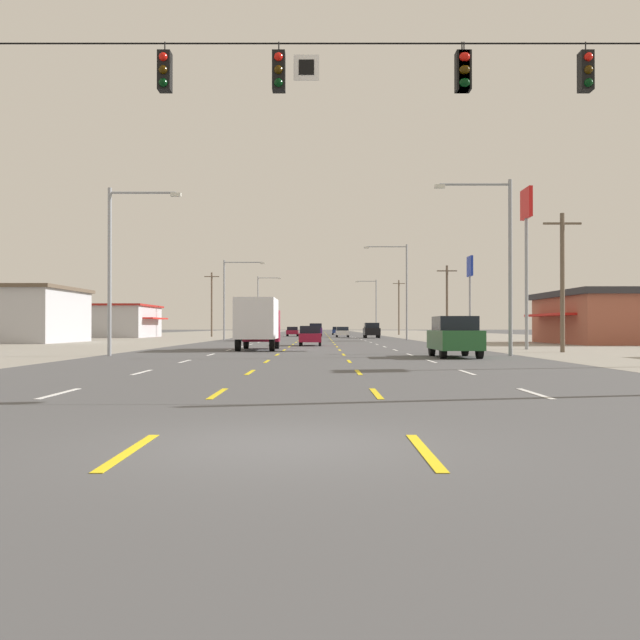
# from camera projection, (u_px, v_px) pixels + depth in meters

# --- Properties ---
(ground_plane) EXTENTS (572.00, 572.00, 0.00)m
(ground_plane) POSITION_uv_depth(u_px,v_px,m) (316.00, 341.00, 75.19)
(ground_plane) COLOR #4C4C4F
(lot_apron_left) EXTENTS (28.00, 440.00, 0.01)m
(lot_apron_left) POSITION_uv_depth(u_px,v_px,m) (74.00, 341.00, 75.21)
(lot_apron_left) COLOR gray
(lot_apron_left) RESTS_ON ground
(lot_apron_right) EXTENTS (28.00, 440.00, 0.01)m
(lot_apron_right) POSITION_uv_depth(u_px,v_px,m) (557.00, 341.00, 75.16)
(lot_apron_right) COLOR gray
(lot_apron_right) RESTS_ON ground
(lane_markings) EXTENTS (10.64, 227.60, 0.01)m
(lane_markings) POSITION_uv_depth(u_px,v_px,m) (317.00, 336.00, 113.68)
(lane_markings) COLOR white
(lane_markings) RESTS_ON ground
(signal_span_wire) EXTENTS (27.07, 0.52, 9.17)m
(signal_span_wire) POSITION_uv_depth(u_px,v_px,m) (307.00, 151.00, 17.22)
(signal_span_wire) COLOR brown
(signal_span_wire) RESTS_ON ground
(suv_far_right_nearest) EXTENTS (1.98, 4.90, 1.98)m
(suv_far_right_nearest) POSITION_uv_depth(u_px,v_px,m) (455.00, 336.00, 35.49)
(suv_far_right_nearest) COLOR #235B2D
(suv_far_right_nearest) RESTS_ON ground
(box_truck_inner_left_near) EXTENTS (2.40, 7.20, 3.23)m
(box_truck_inner_left_near) POSITION_uv_depth(u_px,v_px,m) (259.00, 321.00, 46.47)
(box_truck_inner_left_near) COLOR maroon
(box_truck_inner_left_near) RESTS_ON ground
(hatchback_center_turn_mid) EXTENTS (1.72, 3.90, 1.54)m
(hatchback_center_turn_mid) POSITION_uv_depth(u_px,v_px,m) (311.00, 336.00, 57.05)
(hatchback_center_turn_mid) COLOR maroon
(hatchback_center_turn_mid) RESTS_ON ground
(hatchback_far_left_midfar) EXTENTS (1.72, 3.90, 1.54)m
(hatchback_far_left_midfar) POSITION_uv_depth(u_px,v_px,m) (249.00, 333.00, 76.58)
(hatchback_far_left_midfar) COLOR #4C196B
(hatchback_far_left_midfar) RESTS_ON ground
(suv_far_right_far) EXTENTS (1.98, 4.90, 1.98)m
(suv_far_right_far) POSITION_uv_depth(u_px,v_px,m) (372.00, 330.00, 95.34)
(suv_far_right_far) COLOR black
(suv_far_right_far) RESTS_ON ground
(sedan_inner_right_farther) EXTENTS (1.80, 4.50, 1.46)m
(sedan_inner_right_farther) POSITION_uv_depth(u_px,v_px,m) (343.00, 332.00, 102.25)
(sedan_inner_right_farther) COLOR white
(sedan_inner_right_farther) RESTS_ON ground
(suv_center_turn_farthest) EXTENTS (1.98, 4.90, 1.98)m
(suv_center_turn_farthest) POSITION_uv_depth(u_px,v_px,m) (316.00, 330.00, 112.13)
(suv_center_turn_farthest) COLOR #4C196B
(suv_center_turn_farthest) RESTS_ON ground
(sedan_inner_left_distant_a) EXTENTS (1.80, 4.50, 1.46)m
(sedan_inner_left_distant_a) POSITION_uv_depth(u_px,v_px,m) (293.00, 331.00, 112.79)
(sedan_inner_left_distant_a) COLOR maroon
(sedan_inner_left_distant_a) RESTS_ON ground
(sedan_inner_right_distant_b) EXTENTS (1.80, 4.50, 1.46)m
(sedan_inner_right_distant_b) POSITION_uv_depth(u_px,v_px,m) (338.00, 331.00, 132.27)
(sedan_inner_right_distant_b) COLOR navy
(sedan_inner_right_distant_b) RESTS_ON ground
(storefront_left_row_1) EXTENTS (9.70, 13.19, 5.18)m
(storefront_left_row_1) POSITION_uv_depth(u_px,v_px,m) (23.00, 315.00, 68.70)
(storefront_left_row_1) COLOR #B2B2B7
(storefront_left_row_1) RESTS_ON ground
(storefront_left_row_2) EXTENTS (13.41, 14.56, 4.50)m
(storefront_left_row_2) POSITION_uv_depth(u_px,v_px,m) (110.00, 321.00, 102.28)
(storefront_left_row_2) COLOR #B2B2B7
(storefront_left_row_2) RESTS_ON ground
(storefront_right_row_1) EXTENTS (15.15, 15.55, 4.61)m
(storefront_right_row_1) POSITION_uv_depth(u_px,v_px,m) (633.00, 317.00, 64.50)
(storefront_right_row_1) COLOR #A35642
(storefront_right_row_1) RESTS_ON ground
(pole_sign_right_row_1) EXTENTS (0.24, 2.12, 10.46)m
(pole_sign_right_row_1) POSITION_uv_depth(u_px,v_px,m) (527.00, 227.00, 47.62)
(pole_sign_right_row_1) COLOR gray
(pole_sign_right_row_1) RESTS_ON ground
(pole_sign_right_row_2) EXTENTS (0.24, 2.28, 8.97)m
(pole_sign_right_row_2) POSITION_uv_depth(u_px,v_px,m) (471.00, 276.00, 77.88)
(pole_sign_right_row_2) COLOR gray
(pole_sign_right_row_2) RESTS_ON ground
(streetlight_left_row_0) EXTENTS (3.71, 0.26, 8.52)m
(streetlight_left_row_0) POSITION_uv_depth(u_px,v_px,m) (118.00, 258.00, 37.15)
(streetlight_left_row_0) COLOR gray
(streetlight_left_row_0) RESTS_ON ground
(streetlight_right_row_0) EXTENTS (3.93, 0.26, 8.94)m
(streetlight_right_row_0) POSITION_uv_depth(u_px,v_px,m) (503.00, 253.00, 37.14)
(streetlight_right_row_0) COLOR gray
(streetlight_right_row_0) RESTS_ON ground
(streetlight_left_row_1) EXTENTS (4.63, 0.26, 8.89)m
(streetlight_left_row_1) POSITION_uv_depth(u_px,v_px,m) (230.00, 293.00, 81.51)
(streetlight_left_row_1) COLOR gray
(streetlight_left_row_1) RESTS_ON ground
(streetlight_right_row_1) EXTENTS (4.85, 0.26, 10.62)m
(streetlight_right_row_1) POSITION_uv_depth(u_px,v_px,m) (403.00, 284.00, 81.51)
(streetlight_right_row_1) COLOR gray
(streetlight_right_row_1) RESTS_ON ground
(streetlight_left_row_2) EXTENTS (4.08, 0.26, 10.10)m
(streetlight_left_row_2) POSITION_uv_depth(u_px,v_px,m) (261.00, 301.00, 125.88)
(streetlight_left_row_2) COLOR gray
(streetlight_left_row_2) RESTS_ON ground
(streetlight_right_row_2) EXTENTS (3.66, 0.26, 9.53)m
(streetlight_right_row_2) POSITION_uv_depth(u_px,v_px,m) (375.00, 303.00, 125.86)
(streetlight_right_row_2) COLOR gray
(streetlight_right_row_2) RESTS_ON ground
(utility_pole_right_row_0) EXTENTS (2.20, 0.26, 8.04)m
(utility_pole_right_row_0) POSITION_uv_depth(u_px,v_px,m) (563.00, 279.00, 42.30)
(utility_pole_right_row_0) COLOR brown
(utility_pole_right_row_0) RESTS_ON ground
(utility_pole_right_row_1) EXTENTS (2.20, 0.26, 8.20)m
(utility_pole_right_row_1) POSITION_uv_depth(u_px,v_px,m) (448.00, 301.00, 80.50)
(utility_pole_right_row_1) COLOR brown
(utility_pole_right_row_1) RESTS_ON ground
(utility_pole_left_row_2) EXTENTS (2.20, 0.26, 9.43)m
(utility_pole_left_row_2) POSITION_uv_depth(u_px,v_px,m) (212.00, 303.00, 107.59)
(utility_pole_left_row_2) COLOR brown
(utility_pole_left_row_2) RESTS_ON ground
(utility_pole_right_row_3) EXTENTS (2.20, 0.26, 9.90)m
(utility_pole_right_row_3) POSITION_uv_depth(u_px,v_px,m) (400.00, 306.00, 132.86)
(utility_pole_right_row_3) COLOR brown
(utility_pole_right_row_3) RESTS_ON ground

